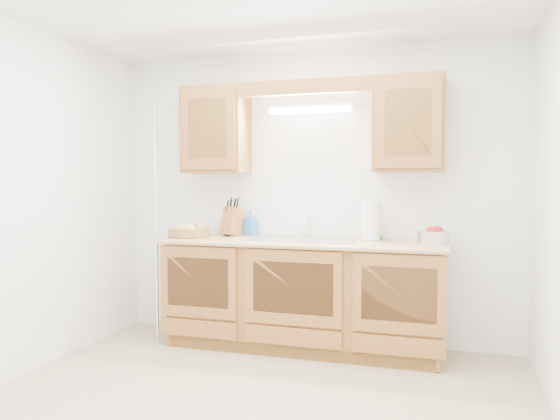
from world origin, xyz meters
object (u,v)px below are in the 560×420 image
(apple_bowl, at_px, (434,236))
(fruit_basket, at_px, (189,231))
(knife_block, at_px, (232,222))
(paper_towel, at_px, (371,221))

(apple_bowl, bearing_deg, fruit_basket, -176.65)
(knife_block, bearing_deg, paper_towel, 19.34)
(fruit_basket, relative_size, paper_towel, 1.14)
(knife_block, height_order, apple_bowl, knife_block)
(knife_block, relative_size, paper_towel, 0.94)
(apple_bowl, bearing_deg, paper_towel, 175.88)
(knife_block, distance_m, apple_bowl, 1.72)
(fruit_basket, xyz_separation_m, paper_towel, (1.54, 0.15, 0.11))
(fruit_basket, distance_m, apple_bowl, 2.04)
(fruit_basket, bearing_deg, paper_towel, 5.71)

